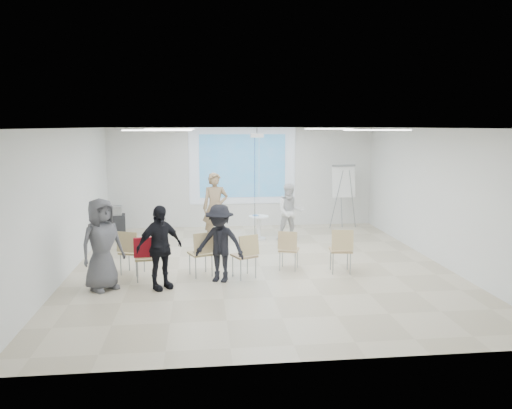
{
  "coord_description": "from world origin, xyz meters",
  "views": [
    {
      "loc": [
        -1.26,
        -10.5,
        3.04
      ],
      "look_at": [
        0.0,
        0.8,
        1.25
      ],
      "focal_mm": 35.0,
      "sensor_mm": 36.0,
      "label": 1
    }
  ],
  "objects": [
    {
      "name": "audience_mid",
      "position": [
        -0.91,
        -0.95,
        0.87
      ],
      "size": [
        1.28,
        1.0,
        1.74
      ],
      "primitive_type": "imported",
      "rotation": [
        0.0,
        0.0,
        -0.39
      ],
      "color": "black",
      "rests_on": "floor"
    },
    {
      "name": "laptop",
      "position": [
        -1.29,
        -0.5,
        0.5
      ],
      "size": [
        0.41,
        0.35,
        0.03
      ],
      "primitive_type": "imported",
      "rotation": [
        0.0,
        0.0,
        3.51
      ],
      "color": "black",
      "rests_on": "chair_left_inner"
    },
    {
      "name": "chair_right_far",
      "position": [
        1.62,
        -0.69,
        0.56
      ],
      "size": [
        0.5,
        0.53,
        0.95
      ],
      "rotation": [
        0.0,
        0.0,
        -0.13
      ],
      "color": "tan",
      "rests_on": "floor"
    },
    {
      "name": "chair_center",
      "position": [
        -0.38,
        -0.82,
        0.54
      ],
      "size": [
        0.57,
        0.59,
        0.91
      ],
      "rotation": [
        0.0,
        0.0,
        0.42
      ],
      "color": "tan",
      "rests_on": "floor"
    },
    {
      "name": "wall_left",
      "position": [
        -4.05,
        0.0,
        1.5
      ],
      "size": [
        0.1,
        9.0,
        3.0
      ],
      "primitive_type": "cube",
      "color": "silver",
      "rests_on": "floor"
    },
    {
      "name": "wall_right",
      "position": [
        4.05,
        0.0,
        1.5
      ],
      "size": [
        0.1,
        9.0,
        3.0
      ],
      "primitive_type": "cube",
      "color": "silver",
      "rests_on": "floor"
    },
    {
      "name": "fluor_panel_se",
      "position": [
        2.0,
        -1.5,
        2.97
      ],
      "size": [
        1.2,
        0.3,
        0.02
      ],
      "primitive_type": "cube",
      "color": "white",
      "rests_on": "ceiling"
    },
    {
      "name": "controller_left",
      "position": [
        -0.71,
        2.64,
        1.38
      ],
      "size": [
        0.05,
        0.13,
        0.04
      ],
      "primitive_type": "cube",
      "rotation": [
        0.0,
        0.0,
        0.04
      ],
      "color": "silver",
      "rests_on": "player_left"
    },
    {
      "name": "player_right",
      "position": [
        1.11,
        2.47,
        0.85
      ],
      "size": [
        0.84,
        0.68,
        1.7
      ],
      "primitive_type": "imported",
      "rotation": [
        0.0,
        0.0,
        -0.03
      ],
      "color": "white",
      "rests_on": "floor"
    },
    {
      "name": "av_cart",
      "position": [
        -3.67,
        3.56,
        0.38
      ],
      "size": [
        0.61,
        0.52,
        0.84
      ],
      "rotation": [
        0.0,
        0.0,
        0.14
      ],
      "color": "black",
      "rests_on": "floor"
    },
    {
      "name": "audience_left",
      "position": [
        -2.05,
        -1.28,
        0.92
      ],
      "size": [
        1.24,
        1.12,
        1.83
      ],
      "primitive_type": "imported",
      "rotation": [
        0.0,
        0.0,
        0.59
      ],
      "color": "black",
      "rests_on": "floor"
    },
    {
      "name": "chair_left_inner",
      "position": [
        -1.26,
        -0.6,
        0.55
      ],
      "size": [
        0.57,
        0.59,
        0.93
      ],
      "rotation": [
        0.0,
        0.0,
        0.36
      ],
      "color": "tan",
      "rests_on": "floor"
    },
    {
      "name": "red_jacket",
      "position": [
        -2.37,
        -0.92,
        0.72
      ],
      "size": [
        0.41,
        0.13,
        0.38
      ],
      "primitive_type": "cube",
      "rotation": [
        0.0,
        0.0,
        0.1
      ],
      "color": "maroon",
      "rests_on": "chair_left_mid"
    },
    {
      "name": "projection_image",
      "position": [
        0.0,
        4.47,
        1.85
      ],
      "size": [
        2.6,
        0.01,
        1.9
      ],
      "primitive_type": "cube",
      "color": "#3787BE",
      "rests_on": "wall_back"
    },
    {
      "name": "wall_back",
      "position": [
        0.0,
        4.55,
        1.5
      ],
      "size": [
        8.0,
        0.1,
        3.0
      ],
      "primitive_type": "cube",
      "color": "silver",
      "rests_on": "floor"
    },
    {
      "name": "chair_far_left",
      "position": [
        -2.73,
        -0.31,
        0.55
      ],
      "size": [
        0.57,
        0.59,
        0.93
      ],
      "rotation": [
        0.0,
        0.0,
        -0.36
      ],
      "color": "tan",
      "rests_on": "floor"
    },
    {
      "name": "projection_halo",
      "position": [
        0.0,
        4.49,
        1.85
      ],
      "size": [
        3.2,
        0.01,
        2.3
      ],
      "primitive_type": "cube",
      "color": "silver",
      "rests_on": "wall_back"
    },
    {
      "name": "controller_right",
      "position": [
        0.93,
        2.72,
        1.14
      ],
      "size": [
        0.04,
        0.12,
        0.04
      ],
      "primitive_type": "cube",
      "rotation": [
        0.0,
        0.0,
        -0.03
      ],
      "color": "white",
      "rests_on": "player_right"
    },
    {
      "name": "pedestal_table",
      "position": [
        0.27,
        2.61,
        0.37
      ],
      "size": [
        0.65,
        0.65,
        0.67
      ],
      "rotation": [
        0.0,
        0.0,
        0.23
      ],
      "color": "silver",
      "rests_on": "floor"
    },
    {
      "name": "fluor_panel_nw",
      "position": [
        -2.0,
        2.0,
        2.97
      ],
      "size": [
        1.2,
        0.3,
        0.02
      ],
      "primitive_type": "cube",
      "color": "white",
      "rests_on": "ceiling"
    },
    {
      "name": "floor",
      "position": [
        0.0,
        0.0,
        -0.05
      ],
      "size": [
        8.0,
        9.0,
        0.1
      ],
      "primitive_type": "cube",
      "color": "beige",
      "rests_on": "ground"
    },
    {
      "name": "audience_outer",
      "position": [
        -3.11,
        -1.2,
        0.97
      ],
      "size": [
        1.12,
        1.09,
        1.94
      ],
      "primitive_type": "imported",
      "rotation": [
        0.0,
        0.0,
        0.72
      ],
      "color": "#58585D",
      "rests_on": "floor"
    },
    {
      "name": "fluor_panel_sw",
      "position": [
        -2.0,
        -1.5,
        2.97
      ],
      "size": [
        1.2,
        0.3,
        0.02
      ],
      "primitive_type": "cube",
      "color": "white",
      "rests_on": "ceiling"
    },
    {
      "name": "chair_right_inner",
      "position": [
        0.56,
        -0.36,
        0.51
      ],
      "size": [
        0.52,
        0.54,
        0.87
      ],
      "rotation": [
        0.0,
        0.0,
        -0.33
      ],
      "color": "tan",
      "rests_on": "floor"
    },
    {
      "name": "ceiling",
      "position": [
        0.0,
        0.0,
        3.05
      ],
      "size": [
        8.0,
        9.0,
        0.1
      ],
      "primitive_type": "cube",
      "color": "white",
      "rests_on": "wall_back"
    },
    {
      "name": "chair_left_mid",
      "position": [
        -2.36,
        -0.77,
        0.53
      ],
      "size": [
        0.46,
        0.49,
        0.9
      ],
      "rotation": [
        0.0,
        0.0,
        0.1
      ],
      "color": "tan",
      "rests_on": "floor"
    },
    {
      "name": "player_left",
      "position": [
        -0.89,
        2.39,
        1.05
      ],
      "size": [
        0.79,
        0.55,
        2.1
      ],
      "primitive_type": "imported",
      "rotation": [
        0.0,
        0.0,
        0.04
      ],
      "color": "#9B805F",
      "rests_on": "floor"
    },
    {
      "name": "ceiling_projector",
      "position": [
        0.1,
        1.49,
        2.69
      ],
      "size": [
        0.3,
        0.25,
        3.0
      ],
      "color": "white",
      "rests_on": "ceiling"
    },
    {
      "name": "flipchart_easel",
      "position": [
        2.96,
        3.85,
        1.41
      ],
      "size": [
        0.83,
        0.62,
        1.91
      ],
      "rotation": [
        0.0,
        0.0,
        0.04
      ],
      "color": "gray",
      "rests_on": "floor"
    },
    {
      "name": "fluor_panel_ne",
      "position": [
        2.0,
        2.0,
        2.97
      ],
      "size": [
        1.2,
        0.3,
        0.02
      ],
      "primitive_type": "cube",
      "color": "white",
      "rests_on": "ceiling"
    }
  ]
}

